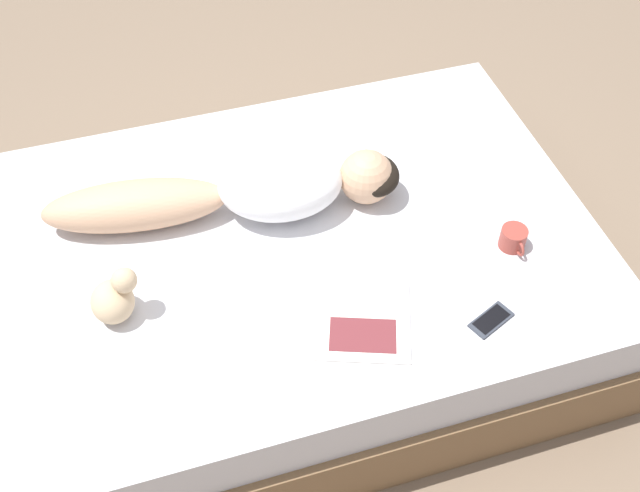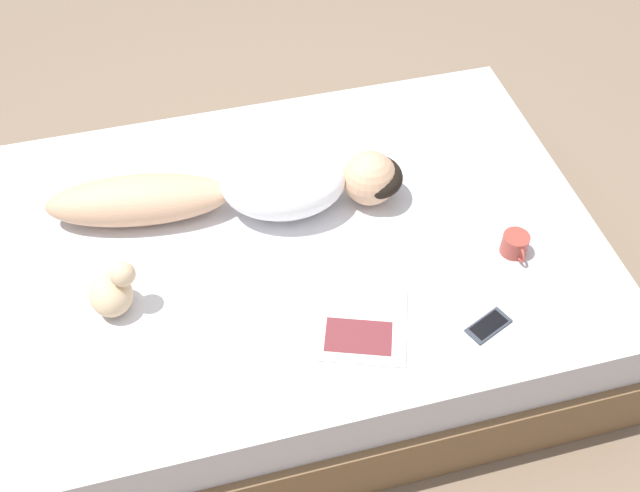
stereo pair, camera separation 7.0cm
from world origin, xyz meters
TOP-DOWN VIEW (x-y plane):
  - ground_plane at (0.00, 0.00)m, footprint 12.00×12.00m
  - bed at (0.00, 0.00)m, footprint 1.62×2.24m
  - person at (-0.18, -0.13)m, footprint 0.42×1.34m
  - open_magazine at (0.40, 0.12)m, footprint 0.49×0.43m
  - coffee_mug at (0.28, 0.73)m, footprint 0.13×0.10m
  - cell_phone at (0.56, 0.52)m, footprint 0.13×0.17m
  - plush_toy at (0.16, -0.67)m, footprint 0.16×0.17m

SIDE VIEW (x-z plane):
  - ground_plane at x=0.00m, z-range 0.00..0.00m
  - bed at x=0.00m, z-range 0.00..0.51m
  - open_magazine at x=0.40m, z-range 0.52..0.52m
  - cell_phone at x=0.56m, z-range 0.52..0.53m
  - coffee_mug at x=0.28m, z-range 0.52..0.60m
  - plush_toy at x=0.16m, z-range 0.50..0.70m
  - person at x=-0.18m, z-range 0.50..0.74m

